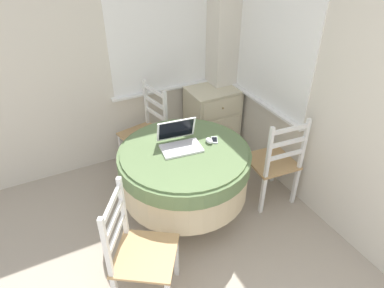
{
  "coord_description": "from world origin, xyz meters",
  "views": [
    {
      "loc": [
        -0.18,
        -0.29,
        2.38
      ],
      "look_at": [
        0.99,
        2.01,
        0.67
      ],
      "focal_mm": 32.0,
      "sensor_mm": 36.0,
      "label": 1
    }
  ],
  "objects_px": {
    "corner_cabinet": "(212,118)",
    "dining_chair_camera_near": "(139,253)",
    "laptop": "(179,142)",
    "cell_phone": "(214,140)",
    "dining_chair_near_back_window": "(146,132)",
    "computer_mouse": "(209,141)",
    "dining_chair_near_right_window": "(274,163)",
    "round_dining_table": "(185,168)"
  },
  "relations": [
    {
      "from": "round_dining_table",
      "to": "dining_chair_camera_near",
      "type": "xyz_separation_m",
      "value": [
        -0.65,
        -0.6,
        -0.1
      ]
    },
    {
      "from": "round_dining_table",
      "to": "computer_mouse",
      "type": "xyz_separation_m",
      "value": [
        0.24,
        0.0,
        0.21
      ]
    },
    {
      "from": "cell_phone",
      "to": "dining_chair_near_right_window",
      "type": "xyz_separation_m",
      "value": [
        0.55,
        -0.2,
        -0.3
      ]
    },
    {
      "from": "laptop",
      "to": "round_dining_table",
      "type": "bearing_deg",
      "value": -81.24
    },
    {
      "from": "corner_cabinet",
      "to": "dining_chair_near_right_window",
      "type": "bearing_deg",
      "value": -87.76
    },
    {
      "from": "dining_chair_near_back_window",
      "to": "laptop",
      "type": "bearing_deg",
      "value": -88.41
    },
    {
      "from": "cell_phone",
      "to": "computer_mouse",
      "type": "bearing_deg",
      "value": -169.8
    },
    {
      "from": "cell_phone",
      "to": "dining_chair_camera_near",
      "type": "height_order",
      "value": "dining_chair_camera_near"
    },
    {
      "from": "dining_chair_camera_near",
      "to": "corner_cabinet",
      "type": "xyz_separation_m",
      "value": [
        1.45,
        1.52,
        -0.06
      ]
    },
    {
      "from": "round_dining_table",
      "to": "computer_mouse",
      "type": "height_order",
      "value": "computer_mouse"
    },
    {
      "from": "dining_chair_near_right_window",
      "to": "corner_cabinet",
      "type": "bearing_deg",
      "value": 92.24
    },
    {
      "from": "round_dining_table",
      "to": "cell_phone",
      "type": "xyz_separation_m",
      "value": [
        0.3,
        0.01,
        0.2
      ]
    },
    {
      "from": "cell_phone",
      "to": "corner_cabinet",
      "type": "relative_size",
      "value": 0.16
    },
    {
      "from": "laptop",
      "to": "dining_chair_near_right_window",
      "type": "relative_size",
      "value": 0.39
    },
    {
      "from": "laptop",
      "to": "dining_chair_near_back_window",
      "type": "relative_size",
      "value": 0.39
    },
    {
      "from": "cell_phone",
      "to": "dining_chair_near_back_window",
      "type": "distance_m",
      "value": 0.97
    },
    {
      "from": "computer_mouse",
      "to": "dining_chair_near_right_window",
      "type": "distance_m",
      "value": 0.71
    },
    {
      "from": "round_dining_table",
      "to": "computer_mouse",
      "type": "distance_m",
      "value": 0.32
    },
    {
      "from": "round_dining_table",
      "to": "corner_cabinet",
      "type": "distance_m",
      "value": 1.24
    },
    {
      "from": "laptop",
      "to": "dining_chair_camera_near",
      "type": "xyz_separation_m",
      "value": [
        -0.63,
        -0.67,
        -0.34
      ]
    },
    {
      "from": "laptop",
      "to": "dining_chair_near_back_window",
      "type": "bearing_deg",
      "value": 91.59
    },
    {
      "from": "computer_mouse",
      "to": "dining_chair_near_right_window",
      "type": "relative_size",
      "value": 0.09
    },
    {
      "from": "dining_chair_camera_near",
      "to": "dining_chair_near_back_window",
      "type": "bearing_deg",
      "value": 67.4
    },
    {
      "from": "computer_mouse",
      "to": "dining_chair_camera_near",
      "type": "xyz_separation_m",
      "value": [
        -0.89,
        -0.6,
        -0.32
      ]
    },
    {
      "from": "dining_chair_near_back_window",
      "to": "dining_chair_camera_near",
      "type": "relative_size",
      "value": 1.0
    },
    {
      "from": "corner_cabinet",
      "to": "dining_chair_camera_near",
      "type": "bearing_deg",
      "value": -133.78
    },
    {
      "from": "dining_chair_camera_near",
      "to": "corner_cabinet",
      "type": "bearing_deg",
      "value": 46.22
    },
    {
      "from": "cell_phone",
      "to": "corner_cabinet",
      "type": "distance_m",
      "value": 1.1
    },
    {
      "from": "laptop",
      "to": "corner_cabinet",
      "type": "height_order",
      "value": "laptop"
    },
    {
      "from": "computer_mouse",
      "to": "dining_chair_near_back_window",
      "type": "xyz_separation_m",
      "value": [
        -0.28,
        0.87,
        -0.32
      ]
    },
    {
      "from": "computer_mouse",
      "to": "dining_chair_near_right_window",
      "type": "bearing_deg",
      "value": -17.44
    },
    {
      "from": "round_dining_table",
      "to": "dining_chair_near_back_window",
      "type": "distance_m",
      "value": 0.88
    },
    {
      "from": "laptop",
      "to": "cell_phone",
      "type": "height_order",
      "value": "laptop"
    },
    {
      "from": "laptop",
      "to": "dining_chair_camera_near",
      "type": "relative_size",
      "value": 0.39
    },
    {
      "from": "laptop",
      "to": "cell_phone",
      "type": "xyz_separation_m",
      "value": [
        0.31,
        -0.06,
        -0.04
      ]
    },
    {
      "from": "round_dining_table",
      "to": "dining_chair_near_right_window",
      "type": "xyz_separation_m",
      "value": [
        0.85,
        -0.19,
        -0.1
      ]
    },
    {
      "from": "computer_mouse",
      "to": "dining_chair_near_back_window",
      "type": "bearing_deg",
      "value": 107.5
    },
    {
      "from": "round_dining_table",
      "to": "laptop",
      "type": "bearing_deg",
      "value": 98.76
    },
    {
      "from": "dining_chair_near_back_window",
      "to": "corner_cabinet",
      "type": "height_order",
      "value": "dining_chair_near_back_window"
    },
    {
      "from": "round_dining_table",
      "to": "corner_cabinet",
      "type": "height_order",
      "value": "corner_cabinet"
    },
    {
      "from": "laptop",
      "to": "computer_mouse",
      "type": "height_order",
      "value": "laptop"
    },
    {
      "from": "laptop",
      "to": "dining_chair_camera_near",
      "type": "distance_m",
      "value": 0.98
    }
  ]
}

